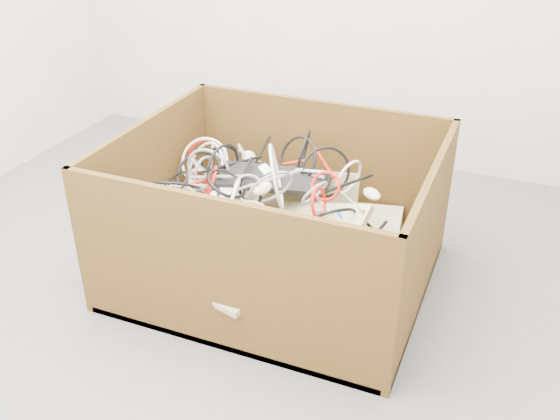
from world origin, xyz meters
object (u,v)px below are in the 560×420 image
at_px(cardboard_box, 275,244).
at_px(power_strip_right, 187,216).
at_px(vga_plug, 345,216).
at_px(power_strip_left, 236,189).

height_order(cardboard_box, power_strip_right, cardboard_box).
distance_m(power_strip_right, vga_plug, 0.58).
bearing_deg(vga_plug, cardboard_box, -139.68).
bearing_deg(power_strip_right, power_strip_left, 91.91).
height_order(power_strip_left, power_strip_right, power_strip_left).
bearing_deg(power_strip_right, cardboard_box, 63.59).
height_order(power_strip_left, vga_plug, power_strip_left).
relative_size(cardboard_box, power_strip_right, 4.30).
bearing_deg(cardboard_box, power_strip_left, 176.57).
bearing_deg(power_strip_left, vga_plug, -59.02).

